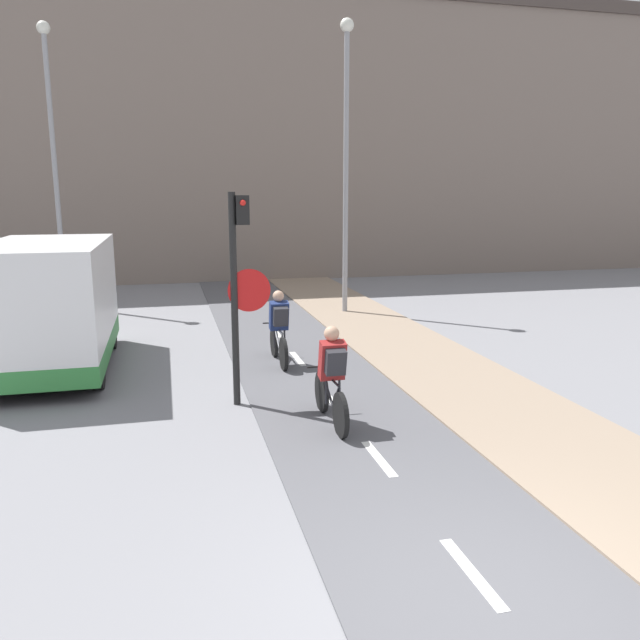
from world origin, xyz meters
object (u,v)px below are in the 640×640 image
at_px(street_lamp_sidewalk, 346,142).
at_px(van, 50,308).
at_px(street_lamp_far, 53,141).
at_px(traffic_light_pole, 239,276).
at_px(cyclist_far, 279,329).
at_px(cyclist_near, 332,378).

height_order(street_lamp_sidewalk, van, street_lamp_sidewalk).
height_order(street_lamp_far, street_lamp_sidewalk, street_lamp_far).
bearing_deg(traffic_light_pole, cyclist_far, 65.37).
distance_m(street_lamp_far, van, 7.98).
xyz_separation_m(street_lamp_far, cyclist_far, (5.03, -7.78, -4.05)).
bearing_deg(cyclist_far, traffic_light_pole, -114.63).
bearing_deg(traffic_light_pole, cyclist_near, -47.43).
bearing_deg(cyclist_near, cyclist_far, 92.48).
height_order(street_lamp_far, cyclist_near, street_lamp_far).
bearing_deg(van, street_lamp_far, 96.22).
bearing_deg(street_lamp_far, street_lamp_sidewalk, -20.33).
height_order(traffic_light_pole, cyclist_near, traffic_light_pole).
distance_m(traffic_light_pole, street_lamp_far, 11.08).
relative_size(cyclist_near, cyclist_far, 1.02).
distance_m(street_lamp_sidewalk, cyclist_near, 9.59).
distance_m(traffic_light_pole, street_lamp_sidewalk, 8.43).
height_order(traffic_light_pole, van, traffic_light_pole).
distance_m(cyclist_far, van, 4.33).
bearing_deg(cyclist_near, street_lamp_sidewalk, 72.59).
distance_m(cyclist_near, cyclist_far, 3.44).
relative_size(traffic_light_pole, cyclist_near, 1.95).
relative_size(street_lamp_sidewalk, cyclist_far, 4.62).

